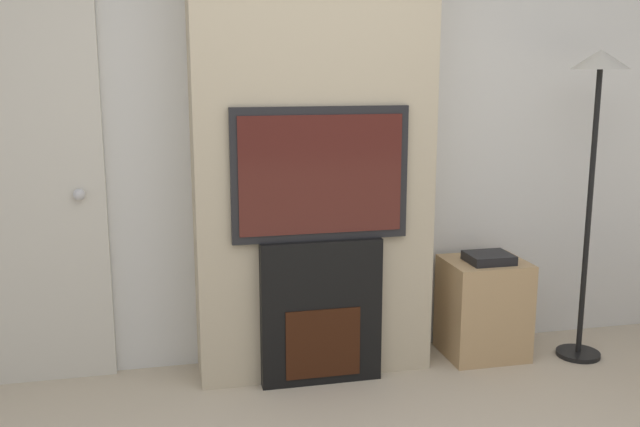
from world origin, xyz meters
The scene contains 7 objects.
wall_back centered at (0.00, 2.03, 1.35)m, with size 6.00×0.06×2.70m.
chimney_breast centered at (0.00, 1.83, 1.35)m, with size 1.22×0.35×2.70m.
fireplace centered at (0.00, 1.65, 0.37)m, with size 0.62×0.15×0.75m.
television centered at (0.00, 1.65, 1.09)m, with size 0.89×0.07×0.66m.
floor_lamp centered at (1.49, 1.63, 1.35)m, with size 0.30×0.30×1.69m.
media_stand centered at (0.97, 1.77, 0.28)m, with size 0.44×0.38×0.60m.
entry_door centered at (-1.46, 1.97, 1.02)m, with size 0.85×0.09×2.04m.
Camera 1 is at (-0.78, -1.74, 1.60)m, focal length 40.00 mm.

